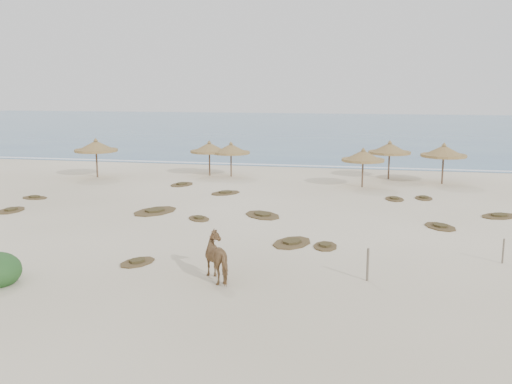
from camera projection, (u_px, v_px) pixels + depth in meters
ground at (253, 245)px, 25.57m from camera, size 160.00×160.00×0.00m
ocean at (344, 128)px, 97.76m from camera, size 200.00×100.00×0.01m
foam_line at (314, 166)px, 50.60m from camera, size 70.00×0.60×0.01m
palapa_0 at (96, 147)px, 44.05m from camera, size 4.06×4.06×3.08m
palapa_1 at (209, 148)px, 44.96m from camera, size 3.17×3.17×2.81m
palapa_2 at (231, 149)px, 44.42m from camera, size 3.92×3.92×2.77m
palapa_3 at (363, 156)px, 39.77m from camera, size 3.17×3.17×2.80m
palapa_4 at (390, 149)px, 43.27m from camera, size 3.67×3.67×2.98m
palapa_5 at (444, 152)px, 41.02m from camera, size 3.49×3.49×3.03m
horse at (220, 257)px, 20.82m from camera, size 1.99×2.15×1.71m
fence_post_near at (368, 265)px, 20.74m from camera, size 0.12×0.12×1.22m
fence_post_far at (503, 251)px, 22.79m from camera, size 0.09×0.09×1.02m
scrub_0 at (11, 210)px, 32.46m from camera, size 1.45×2.09×0.16m
scrub_1 at (155, 211)px, 32.22m from camera, size 2.79×3.41×0.16m
scrub_2 at (199, 218)px, 30.44m from camera, size 1.78×1.87×0.16m
scrub_3 at (263, 215)px, 31.25m from camera, size 2.87×2.97×0.16m
scrub_4 at (440, 226)px, 28.69m from camera, size 2.07×2.39×0.16m
scrub_5 at (499, 216)px, 31.03m from camera, size 2.65×2.47×0.16m
scrub_6 at (182, 184)px, 40.99m from camera, size 1.83×2.40×0.16m
scrub_7 at (394, 199)px, 35.73m from camera, size 1.43×1.92×0.16m
scrub_8 at (35, 197)px, 36.15m from camera, size 1.87×1.36×0.16m
scrub_9 at (292, 242)px, 25.74m from camera, size 2.19×2.72×0.16m
scrub_10 at (424, 198)px, 36.00m from camera, size 1.14×1.69×0.16m
scrub_11 at (137, 262)px, 22.89m from camera, size 1.62×1.94×0.16m
scrub_12 at (325, 246)px, 25.19m from camera, size 1.10×1.64×0.16m
scrub_13 at (225, 193)px, 37.74m from camera, size 2.43×2.57×0.16m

